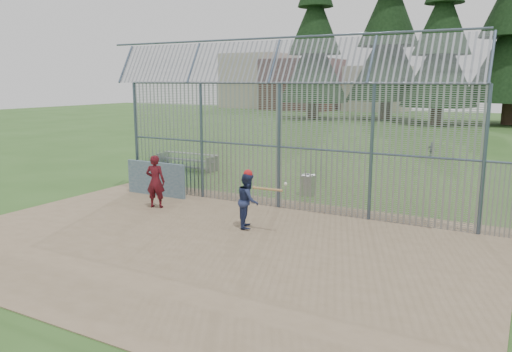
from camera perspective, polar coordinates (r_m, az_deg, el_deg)
The scene contains 12 objects.
ground at distance 13.40m, azimuth -4.19°, elevation -6.89°, with size 120.00×120.00×0.00m, color #2D511E.
dirt_infield at distance 13.00m, azimuth -5.41°, elevation -7.42°, with size 14.00×10.00×0.02m, color #756047.
dugout_wall at distance 18.19m, azimuth -11.36°, elevation -0.31°, with size 2.50×0.12×1.20m, color #38566B.
batter at distance 13.91m, azimuth -0.91°, elevation -2.80°, with size 0.75×0.58×1.54m, color navy.
onlooker at distance 16.39m, azimuth -11.42°, elevation -0.61°, with size 0.63×0.41×1.72m, color maroon.
bg_kid_seated at distance 28.12m, azimuth 19.45°, elevation 2.80°, with size 0.51×0.21×0.87m, color slate.
batting_gear at distance 13.64m, azimuth -0.34°, elevation -0.16°, with size 1.39×0.33×0.49m.
trash_can at distance 18.05m, azimuth 5.93°, elevation -1.01°, with size 0.56×0.56×0.82m.
bleacher at distance 23.38m, azimuth -7.91°, elevation 1.73°, with size 3.00×0.95×0.72m.
backstop_fence at distance 15.11m, azimuth 8.69°, elevation 4.22°, with size 20.09×0.81×5.30m.
conifer_row at distance 52.84m, azimuth 24.44°, elevation 17.28°, with size 38.48×12.26×20.20m.
distant_buildings at distance 73.63m, azimuth 4.92°, elevation 10.45°, with size 26.50×10.50×8.00m.
Camera 1 is at (7.03, -10.65, 4.08)m, focal length 35.00 mm.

